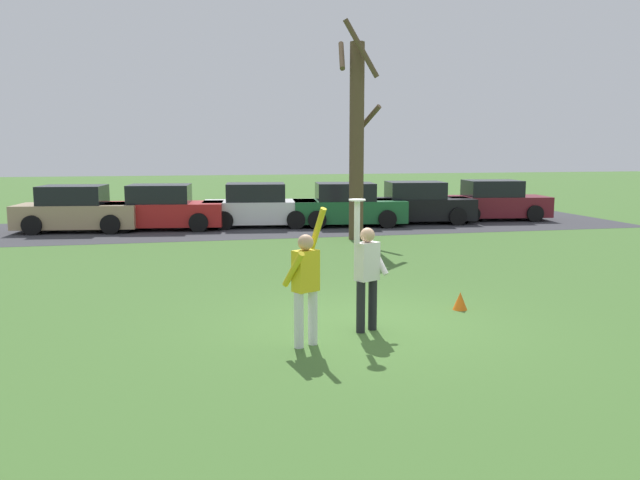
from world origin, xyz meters
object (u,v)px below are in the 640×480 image
object	(u,v)px
person_defender	(306,280)
parked_car_white	(259,207)
parked_car_tan	(77,210)
field_cone_orange	(460,301)
person_catcher	(367,270)
parked_car_green	(348,206)
parked_car_black	(418,204)
bare_tree_tall	(357,137)
parked_car_maroon	(494,202)
parked_car_red	(163,209)
frisbee_disc	(357,200)

from	to	relation	value
person_defender	parked_car_white	size ratio (longest dim) A/B	0.48
parked_car_tan	field_cone_orange	xyz separation A→B (m)	(8.19, -13.24, -0.57)
person_catcher	parked_car_green	bearing A→B (deg)	-131.28
person_defender	parked_car_black	distance (m)	16.28
person_catcher	bare_tree_tall	xyz separation A→B (m)	(2.72, 10.12, 2.23)
person_defender	parked_car_black	xyz separation A→B (m)	(7.37, 14.52, -0.25)
field_cone_orange	parked_car_maroon	bearing A→B (deg)	60.22
person_defender	field_cone_orange	size ratio (longest dim) A/B	6.39
bare_tree_tall	parked_car_green	bearing A→B (deg)	78.79
field_cone_orange	parked_car_black	bearing A→B (deg)	71.94
parked_car_black	parked_car_maroon	xyz separation A→B (m)	(3.41, 0.37, 0.00)
person_catcher	field_cone_orange	bearing A→B (deg)	177.61
parked_car_red	parked_car_black	xyz separation A→B (m)	(9.53, -0.15, 0.00)
parked_car_tan	parked_car_red	bearing A→B (deg)	5.98
person_catcher	parked_car_black	world-z (taller)	person_catcher
parked_car_red	parked_car_green	world-z (taller)	same
person_defender	parked_car_tan	size ratio (longest dim) A/B	0.48
parked_car_maroon	field_cone_orange	distance (m)	15.42
parked_car_white	frisbee_disc	bearing A→B (deg)	-83.92
frisbee_disc	parked_car_maroon	size ratio (longest dim) A/B	0.06
parked_car_white	parked_car_green	world-z (taller)	same
person_defender	parked_car_tan	xyz separation A→B (m)	(-5.06, 14.74, -0.25)
parked_car_white	bare_tree_tall	bearing A→B (deg)	-50.20
parked_car_green	bare_tree_tall	bearing A→B (deg)	-93.66
parked_car_maroon	bare_tree_tall	world-z (taller)	bare_tree_tall
person_defender	parked_car_black	bearing A→B (deg)	35.84
parked_car_white	field_cone_orange	bearing A→B (deg)	-74.40
person_catcher	person_defender	xyz separation A→B (m)	(-1.10, -0.56, -0.00)
parked_car_tan	parked_car_white	size ratio (longest dim) A/B	1.00
parked_car_white	bare_tree_tall	size ratio (longest dim) A/B	0.64
parked_car_green	parked_car_maroon	world-z (taller)	same
parked_car_white	parked_car_black	distance (m)	6.11
bare_tree_tall	parked_car_tan	bearing A→B (deg)	155.43
bare_tree_tall	person_defender	bearing A→B (deg)	-109.65
frisbee_disc	parked_car_green	world-z (taller)	frisbee_disc
parked_car_green	field_cone_orange	distance (m)	12.84
parked_car_red	field_cone_orange	xyz separation A→B (m)	(5.29, -13.16, -0.57)
parked_car_tan	parked_car_black	bearing A→B (deg)	6.50
parked_car_maroon	person_catcher	bearing A→B (deg)	-116.54
person_catcher	parked_car_green	size ratio (longest dim) A/B	0.48
parked_car_tan	bare_tree_tall	world-z (taller)	bare_tree_tall
person_defender	parked_car_red	distance (m)	14.82
frisbee_disc	parked_car_black	distance (m)	15.53
parked_car_green	parked_car_black	xyz separation A→B (m)	(2.85, 0.26, 0.00)
parked_car_red	bare_tree_tall	size ratio (longest dim) A/B	0.64
parked_car_tan	bare_tree_tall	size ratio (longest dim) A/B	0.64
person_defender	parked_car_red	size ratio (longest dim) A/B	0.48
parked_car_white	field_cone_orange	world-z (taller)	parked_car_white
parked_car_tan	parked_car_maroon	bearing A→B (deg)	8.05
parked_car_white	parked_car_black	size ratio (longest dim) A/B	1.00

